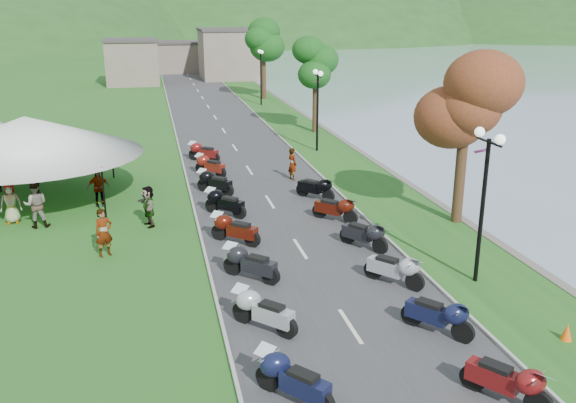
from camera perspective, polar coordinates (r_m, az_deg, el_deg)
road at (r=39.93m, az=-5.01°, el=5.04°), size 7.00×120.00×0.02m
hills_backdrop at (r=198.91m, az=-11.52°, el=14.71°), size 360.00×120.00×76.00m
far_building at (r=83.94m, az=-10.75°, el=13.06°), size 18.00×16.00×5.00m
moto_row_left at (r=17.24m, az=-1.88°, el=-10.32°), size 2.60×43.02×1.10m
moto_row_right at (r=16.33m, az=16.37°, el=-12.80°), size 2.60×31.35×1.10m
vendor_tent_main at (r=30.55m, az=-23.03°, el=3.64°), size 6.87×6.87×4.00m
tree_lakeside at (r=25.83m, az=16.15°, el=6.60°), size 2.89×2.89×8.02m
pedestrian_a at (r=23.35m, az=-16.67°, el=-4.87°), size 0.80×0.72×1.80m
pedestrian_b at (r=27.28m, az=-22.30°, el=-2.22°), size 0.99×0.58×1.97m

